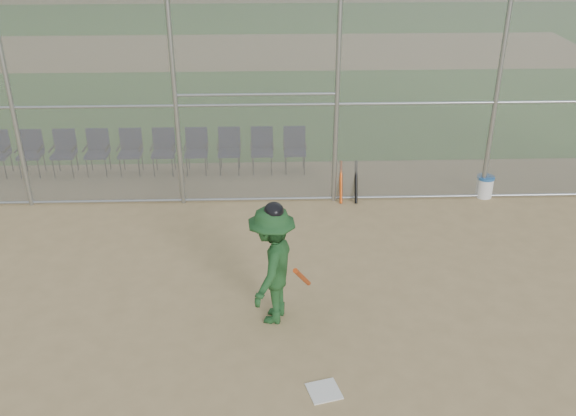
{
  "coord_description": "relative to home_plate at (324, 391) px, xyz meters",
  "views": [
    {
      "loc": [
        -0.31,
        -6.53,
        5.66
      ],
      "look_at": [
        0.0,
        2.5,
        1.1
      ],
      "focal_mm": 40.0,
      "sensor_mm": 36.0,
      "label": 1
    }
  ],
  "objects": [
    {
      "name": "ground",
      "position": [
        -0.35,
        0.44,
        -0.01
      ],
      "size": [
        100.0,
        100.0,
        0.0
      ],
      "primitive_type": "plane",
      "color": "tan",
      "rests_on": "ground"
    },
    {
      "name": "grass_strip",
      "position": [
        -0.35,
        18.44,
        -0.0
      ],
      "size": [
        100.0,
        100.0,
        0.0
      ],
      "primitive_type": "plane",
      "color": "#2D661E",
      "rests_on": "ground"
    },
    {
      "name": "dirt_patch_far",
      "position": [
        -0.35,
        18.44,
        0.0
      ],
      "size": [
        24.0,
        24.0,
        0.0
      ],
      "primitive_type": "plane",
      "color": "tan",
      "rests_on": "ground"
    },
    {
      "name": "backstop_fence",
      "position": [
        -0.35,
        5.44,
        2.06
      ],
      "size": [
        16.09,
        0.09,
        4.0
      ],
      "color": "gray",
      "rests_on": "ground"
    },
    {
      "name": "home_plate",
      "position": [
        0.0,
        0.0,
        0.0
      ],
      "size": [
        0.47,
        0.47,
        0.02
      ],
      "primitive_type": "cube",
      "rotation": [
        0.0,
        0.0,
        0.26
      ],
      "color": "white",
      "rests_on": "ground"
    },
    {
      "name": "batter_at_plate",
      "position": [
        -0.62,
        1.56,
        0.9
      ],
      "size": [
        1.04,
        1.38,
        1.88
      ],
      "color": "#1E4B22",
      "rests_on": "ground"
    },
    {
      "name": "water_cooler",
      "position": [
        3.71,
        5.5,
        0.22
      ],
      "size": [
        0.35,
        0.35,
        0.45
      ],
      "color": "white",
      "rests_on": "ground"
    },
    {
      "name": "spare_bats",
      "position": [
        0.93,
        5.4,
        0.4
      ],
      "size": [
        0.36,
        0.34,
        0.83
      ],
      "color": "#D84C14",
      "rests_on": "ground"
    },
    {
      "name": "chair_1",
      "position": [
        -5.78,
        6.93,
        0.47
      ],
      "size": [
        0.54,
        0.52,
        0.96
      ],
      "primitive_type": null,
      "color": "#10143B",
      "rests_on": "ground"
    },
    {
      "name": "chair_2",
      "position": [
        -5.06,
        6.93,
        0.47
      ],
      "size": [
        0.54,
        0.52,
        0.96
      ],
      "primitive_type": null,
      "color": "#10143B",
      "rests_on": "ground"
    },
    {
      "name": "chair_3",
      "position": [
        -4.35,
        6.93,
        0.47
      ],
      "size": [
        0.54,
        0.52,
        0.96
      ],
      "primitive_type": null,
      "color": "#10143B",
      "rests_on": "ground"
    },
    {
      "name": "chair_4",
      "position": [
        -3.63,
        6.93,
        0.47
      ],
      "size": [
        0.54,
        0.52,
        0.96
      ],
      "primitive_type": null,
      "color": "#10143B",
      "rests_on": "ground"
    },
    {
      "name": "chair_5",
      "position": [
        -2.92,
        6.93,
        0.47
      ],
      "size": [
        0.54,
        0.52,
        0.96
      ],
      "primitive_type": null,
      "color": "#10143B",
      "rests_on": "ground"
    },
    {
      "name": "chair_6",
      "position": [
        -2.21,
        6.93,
        0.47
      ],
      "size": [
        0.54,
        0.52,
        0.96
      ],
      "primitive_type": null,
      "color": "#10143B",
      "rests_on": "ground"
    },
    {
      "name": "chair_7",
      "position": [
        -1.49,
        6.93,
        0.47
      ],
      "size": [
        0.54,
        0.52,
        0.96
      ],
      "primitive_type": null,
      "color": "#10143B",
      "rests_on": "ground"
    },
    {
      "name": "chair_8",
      "position": [
        -0.78,
        6.93,
        0.47
      ],
      "size": [
        0.54,
        0.52,
        0.96
      ],
      "primitive_type": null,
      "color": "#10143B",
      "rests_on": "ground"
    },
    {
      "name": "chair_9",
      "position": [
        -0.06,
        6.93,
        0.47
      ],
      "size": [
        0.54,
        0.52,
        0.96
      ],
      "primitive_type": null,
      "color": "#10143B",
      "rests_on": "ground"
    }
  ]
}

